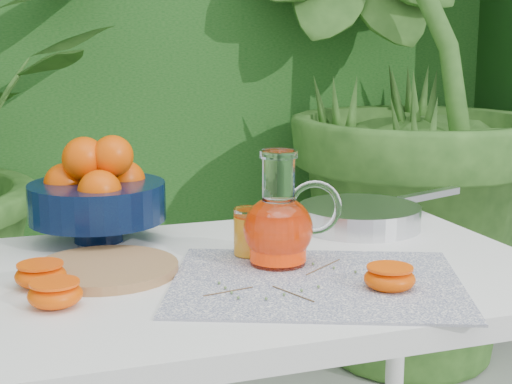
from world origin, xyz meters
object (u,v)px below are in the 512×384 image
object	(u,v)px
juice_pitcher	(280,225)
cutting_board	(106,269)
fruit_bowl	(97,193)
saute_pan	(361,215)
white_table	(260,310)

from	to	relation	value
juice_pitcher	cutting_board	bearing A→B (deg)	168.94
fruit_bowl	cutting_board	bearing A→B (deg)	-95.04
fruit_bowl	saute_pan	world-z (taller)	fruit_bowl
cutting_board	fruit_bowl	world-z (taller)	fruit_bowl
juice_pitcher	white_table	bearing A→B (deg)	164.23
white_table	saute_pan	world-z (taller)	saute_pan
white_table	saute_pan	xyz separation A→B (m)	(0.30, 0.20, 0.11)
white_table	fruit_bowl	world-z (taller)	fruit_bowl
white_table	cutting_board	distance (m)	0.28
white_table	saute_pan	bearing A→B (deg)	33.63
juice_pitcher	saute_pan	world-z (taller)	juice_pitcher
white_table	fruit_bowl	size ratio (longest dim) A/B	3.59
fruit_bowl	saute_pan	xyz separation A→B (m)	(0.54, -0.07, -0.07)
fruit_bowl	juice_pitcher	size ratio (longest dim) A/B	1.38
white_table	saute_pan	size ratio (longest dim) A/B	2.12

